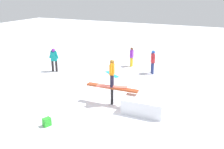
# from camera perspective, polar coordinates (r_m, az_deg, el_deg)

# --- Properties ---
(ground_plane) EXTENTS (60.00, 60.00, 0.00)m
(ground_plane) POSITION_cam_1_polar(r_m,az_deg,el_deg) (11.95, -0.00, -6.78)
(ground_plane) COLOR white
(rail_feature) EXTENTS (2.54, 0.35, 0.89)m
(rail_feature) POSITION_cam_1_polar(r_m,az_deg,el_deg) (11.64, -0.00, -3.44)
(rail_feature) COLOR black
(rail_feature) RESTS_ON ground
(snow_kicker_ramp) EXTENTS (1.84, 1.55, 0.67)m
(snow_kicker_ramp) POSITION_cam_1_polar(r_m,az_deg,el_deg) (11.32, 7.61, -6.59)
(snow_kicker_ramp) COLOR white
(snow_kicker_ramp) RESTS_ON ground
(main_rider_on_rail) EXTENTS (1.46, 0.66, 1.30)m
(main_rider_on_rail) POSITION_cam_1_polar(r_m,az_deg,el_deg) (11.38, -0.00, 0.14)
(main_rider_on_rail) COLOR #F76D5D
(main_rider_on_rail) RESTS_ON rail_feature
(bystander_purple) EXTENTS (0.22, 0.61, 1.37)m
(bystander_purple) POSITION_cam_1_polar(r_m,az_deg,el_deg) (17.65, 4.51, 4.29)
(bystander_purple) COLOR yellow
(bystander_purple) RESTS_ON ground
(bystander_red) EXTENTS (0.38, 0.64, 1.53)m
(bystander_red) POSITION_cam_1_polar(r_m,az_deg,el_deg) (16.22, 9.30, 3.14)
(bystander_red) COLOR navy
(bystander_red) RESTS_ON ground
(bystander_teal) EXTENTS (0.71, 0.26, 1.56)m
(bystander_teal) POSITION_cam_1_polar(r_m,az_deg,el_deg) (16.87, -13.12, 3.55)
(bystander_teal) COLOR black
(bystander_teal) RESTS_ON ground
(loose_snowboard_cyan) EXTENTS (1.29, 1.07, 0.02)m
(loose_snowboard_cyan) POSITION_cam_1_polar(r_m,az_deg,el_deg) (16.04, 0.00, 0.06)
(loose_snowboard_cyan) COLOR #1DB3D2
(loose_snowboard_cyan) RESTS_ON ground
(backpack_on_snow) EXTENTS (0.31, 0.36, 0.34)m
(backpack_on_snow) POSITION_cam_1_polar(r_m,az_deg,el_deg) (10.42, -14.66, -10.45)
(backpack_on_snow) COLOR green
(backpack_on_snow) RESTS_ON ground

